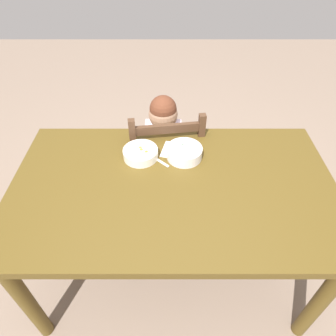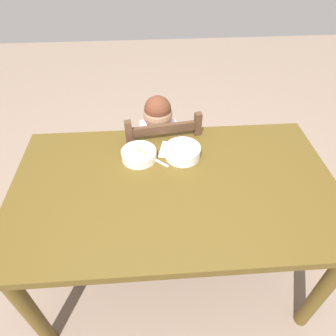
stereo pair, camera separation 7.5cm
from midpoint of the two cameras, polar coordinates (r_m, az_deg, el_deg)
The scene contains 8 objects.
ground_plane at distance 2.03m, azimuth -0.21°, elevation -18.38°, with size 8.00×8.00×0.00m, color #836E5E.
dining_table at distance 1.47m, azimuth -0.27°, elevation -5.81°, with size 1.53×0.89×0.77m.
dining_chair at distance 1.99m, azimuth -2.55°, elevation 0.37°, with size 0.47×0.47×0.90m.
child_figure at distance 1.87m, azimuth -2.92°, elevation 4.34°, with size 0.32×0.31×0.94m.
bowl_of_peas at distance 1.53m, azimuth 1.41°, elevation 3.12°, with size 0.18×0.18×0.06m.
bowl_of_carrots at distance 1.53m, azimuth -6.96°, elevation 2.55°, with size 0.18×0.18×0.05m.
spoon at distance 1.53m, azimuth -4.18°, elevation 1.77°, with size 0.11×0.11×0.01m.
paper_napkin at distance 1.58m, azimuth -0.16°, elevation 3.34°, with size 0.15×0.13×0.00m, color white.
Camera 2 is at (-0.10, -0.97, 1.78)m, focal length 32.01 mm.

